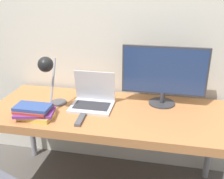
% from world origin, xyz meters
% --- Properties ---
extents(wall_back, '(8.00, 0.05, 2.60)m').
position_xyz_m(wall_back, '(0.00, 0.77, 1.30)').
color(wall_back, beige).
rests_on(wall_back, ground_plane).
extents(desk, '(1.73, 0.70, 0.71)m').
position_xyz_m(desk, '(0.00, 0.35, 0.65)').
color(desk, '#B77542').
rests_on(desk, ground_plane).
extents(laptop, '(0.31, 0.24, 0.26)m').
position_xyz_m(laptop, '(-0.12, 0.40, 0.76)').
color(laptop, silver).
rests_on(laptop, desk).
extents(monitor, '(0.62, 0.20, 0.45)m').
position_xyz_m(monitor, '(0.38, 0.54, 0.95)').
color(monitor, '#333338').
rests_on(monitor, desk).
extents(desk_lamp, '(0.12, 0.27, 0.41)m').
position_xyz_m(desk_lamp, '(-0.39, 0.26, 1.01)').
color(desk_lamp, '#4C4C51').
rests_on(desk_lamp, desk).
extents(book_stack, '(0.28, 0.21, 0.09)m').
position_xyz_m(book_stack, '(-0.47, 0.14, 0.76)').
color(book_stack, gold).
rests_on(book_stack, desk).
extents(tv_remote, '(0.05, 0.16, 0.02)m').
position_xyz_m(tv_remote, '(-0.15, 0.16, 0.72)').
color(tv_remote, '#4C4C51').
rests_on(tv_remote, desk).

